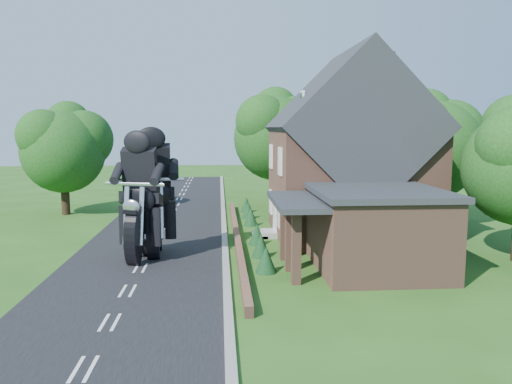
{
  "coord_description": "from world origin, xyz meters",
  "views": [
    {
      "loc": [
        3.41,
        -20.99,
        5.95
      ],
      "look_at": [
        5.21,
        3.48,
        2.8
      ],
      "focal_mm": 35.0,
      "sensor_mm": 36.0,
      "label": 1
    }
  ],
  "objects": [
    {
      "name": "shrub_e",
      "position": [
        5.3,
        11.5,
        0.55
      ],
      "size": [
        0.9,
        0.9,
        1.1
      ],
      "primitive_type": "cone",
      "color": "black",
      "rests_on": "ground"
    },
    {
      "name": "tree_behind_house",
      "position": [
        14.18,
        16.14,
        6.23
      ],
      "size": [
        7.81,
        7.2,
        10.08
      ],
      "color": "black",
      "rests_on": "ground"
    },
    {
      "name": "shrub_d",
      "position": [
        5.3,
        9.0,
        0.55
      ],
      "size": [
        0.9,
        0.9,
        1.1
      ],
      "primitive_type": "cone",
      "color": "black",
      "rests_on": "ground"
    },
    {
      "name": "annex",
      "position": [
        9.87,
        -0.8,
        1.77
      ],
      "size": [
        7.05,
        5.94,
        3.44
      ],
      "color": "brown",
      "rests_on": "ground"
    },
    {
      "name": "road",
      "position": [
        0.0,
        0.0,
        0.01
      ],
      "size": [
        7.0,
        80.0,
        0.02
      ],
      "primitive_type": "cube",
      "color": "black",
      "rests_on": "ground"
    },
    {
      "name": "shrub_c",
      "position": [
        5.3,
        4.0,
        0.55
      ],
      "size": [
        0.9,
        0.9,
        1.1
      ],
      "primitive_type": "cone",
      "color": "black",
      "rests_on": "ground"
    },
    {
      "name": "house",
      "position": [
        10.49,
        6.0,
        4.34
      ],
      "size": [
        9.54,
        8.64,
        10.24
      ],
      "color": "brown",
      "rests_on": "ground"
    },
    {
      "name": "shrub_f",
      "position": [
        5.3,
        14.0,
        0.55
      ],
      "size": [
        0.9,
        0.9,
        1.1
      ],
      "primitive_type": "cone",
      "color": "black",
      "rests_on": "ground"
    },
    {
      "name": "shrub_b",
      "position": [
        5.3,
        1.5,
        0.55
      ],
      "size": [
        0.9,
        0.9,
        1.1
      ],
      "primitive_type": "cone",
      "color": "black",
      "rests_on": "ground"
    },
    {
      "name": "garden_wall",
      "position": [
        4.3,
        5.0,
        0.2
      ],
      "size": [
        0.3,
        22.0,
        0.4
      ],
      "primitive_type": "cube",
      "color": "brown",
      "rests_on": "ground"
    },
    {
      "name": "tree_behind_left",
      "position": [
        8.16,
        17.13,
        5.73
      ],
      "size": [
        6.94,
        6.4,
        9.16
      ],
      "color": "black",
      "rests_on": "ground"
    },
    {
      "name": "tree_far_road",
      "position": [
        -6.86,
        14.11,
        4.84
      ],
      "size": [
        6.08,
        5.6,
        7.84
      ],
      "color": "black",
      "rests_on": "ground"
    },
    {
      "name": "motorcycle_lead",
      "position": [
        0.32,
        2.21,
        0.9
      ],
      "size": [
        0.64,
        1.96,
        1.8
      ],
      "primitive_type": null,
      "rotation": [
        0.0,
        0.0,
        3.22
      ],
      "color": "black",
      "rests_on": "ground"
    },
    {
      "name": "tree_house_right",
      "position": [
        16.65,
        8.62,
        5.19
      ],
      "size": [
        6.51,
        6.0,
        8.4
      ],
      "color": "black",
      "rests_on": "ground"
    },
    {
      "name": "kerb",
      "position": [
        3.65,
        0.0,
        0.06
      ],
      "size": [
        0.3,
        80.0,
        0.12
      ],
      "primitive_type": "cube",
      "color": "gray",
      "rests_on": "ground"
    },
    {
      "name": "motorcycle_follow",
      "position": [
        -0.09,
        1.19,
        0.88
      ],
      "size": [
        1.04,
        1.94,
        1.75
      ],
      "primitive_type": null,
      "rotation": [
        0.0,
        0.0,
        2.82
      ],
      "color": "black",
      "rests_on": "ground"
    },
    {
      "name": "shrub_a",
      "position": [
        5.3,
        -1.0,
        0.55
      ],
      "size": [
        0.9,
        0.9,
        1.1
      ],
      "primitive_type": "cone",
      "color": "black",
      "rests_on": "ground"
    },
    {
      "name": "ground",
      "position": [
        0.0,
        0.0,
        0.0
      ],
      "size": [
        120.0,
        120.0,
        0.0
      ],
      "primitive_type": "plane",
      "color": "#235016",
      "rests_on": "ground"
    }
  ]
}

